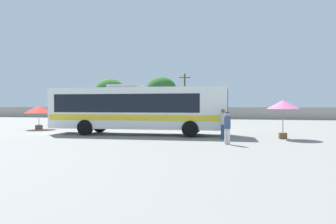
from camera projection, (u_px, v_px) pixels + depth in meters
ground_plane at (164, 125)px, 30.59m from camera, size 300.00×300.00×0.00m
perimeter_wall at (189, 113)px, 46.18m from camera, size 80.00×0.30×1.76m
coach_bus_white_yellow at (136, 108)px, 20.75m from camera, size 12.14×3.13×3.42m
attendant_by_bus_door at (223, 122)px, 17.97m from camera, size 0.49×0.49×1.78m
passenger_waiting_on_apron at (227, 126)px, 15.45m from camera, size 0.40×0.40×1.67m
vendor_umbrella_near_gate_pink at (283, 106)px, 18.04m from camera, size 1.90×1.90×2.31m
vendor_umbrella_secondary_red at (39, 110)px, 25.26m from camera, size 2.28×2.28×1.99m
parked_car_leftmost_white at (107, 114)px, 44.70m from camera, size 4.42×2.05×1.49m
parked_car_second_grey at (146, 114)px, 43.99m from camera, size 4.59×2.15×1.52m
parked_car_third_black at (196, 114)px, 42.00m from camera, size 4.21×2.02×1.45m
utility_pole_near at (185, 95)px, 47.99m from camera, size 1.77×0.57×7.04m
roadside_tree_left at (110, 91)px, 54.14m from camera, size 5.33×5.33×6.83m
roadside_tree_midleft at (161, 90)px, 49.75m from camera, size 4.94×4.94×6.71m
roadside_tree_midright at (197, 96)px, 48.28m from camera, size 3.39×3.39×4.91m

